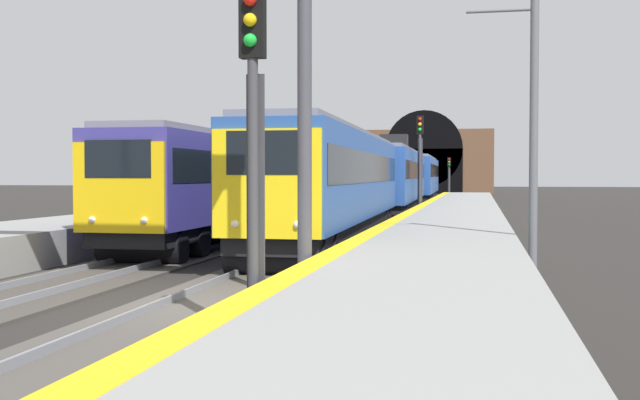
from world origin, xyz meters
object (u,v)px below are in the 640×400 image
railway_signal_near (253,131)px  railway_signal_mid (420,158)px  train_adjacent_platform (288,180)px  railway_signal_far (449,173)px  train_main_approaching (394,178)px  overhead_signal_gantry (109,30)px  catenary_mast_near (533,128)px

railway_signal_near → railway_signal_mid: 33.25m
train_adjacent_platform → railway_signal_far: size_ratio=8.26×
train_main_approaching → overhead_signal_gantry: size_ratio=7.18×
railway_signal_near → railway_signal_far: size_ratio=1.18×
train_adjacent_platform → railway_signal_near: size_ratio=7.02×
railway_signal_near → railway_signal_mid: size_ratio=0.90×
train_adjacent_platform → catenary_mast_near: 20.77m
railway_signal_far → overhead_signal_gantry: size_ratio=0.54×
train_main_approaching → railway_signal_mid: 4.21m
railway_signal_near → railway_signal_far: (77.06, 0.00, -0.45)m
train_adjacent_platform → railway_signal_near: 27.52m
railway_signal_near → catenary_mast_near: (9.16, -4.67, 0.54)m
railway_signal_near → railway_signal_far: 77.07m
railway_signal_near → catenary_mast_near: 10.29m
railway_signal_far → train_adjacent_platform: bearing=-7.0°
train_adjacent_platform → train_main_approaching: bearing=156.5°
railway_signal_near → overhead_signal_gantry: (3.37, 4.04, 2.27)m
train_main_approaching → overhead_signal_gantry: bearing=-4.9°
train_main_approaching → railway_signal_near: railway_signal_near is taller
overhead_signal_gantry → railway_signal_near: bearing=-129.8°
train_adjacent_platform → catenary_mast_near: bearing=31.4°
train_main_approaching → catenary_mast_near: 28.47m
railway_signal_near → overhead_signal_gantry: bearing=-129.8°
railway_signal_mid → railway_signal_near: bearing=0.0°
railway_signal_near → railway_signal_far: railway_signal_near is taller
train_main_approaching → railway_signal_near: 36.88m
railway_signal_mid → railway_signal_far: railway_signal_mid is taller
railway_signal_far → catenary_mast_near: size_ratio=0.62×
railway_signal_mid → overhead_signal_gantry: bearing=-7.7°
train_main_approaching → railway_signal_far: size_ratio=13.24×
railway_signal_mid → railway_signal_far: 43.82m
railway_signal_near → railway_signal_far: bearing=-180.0°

